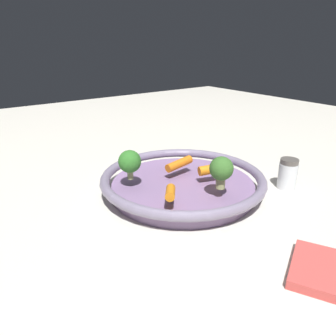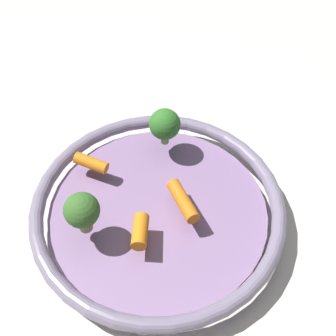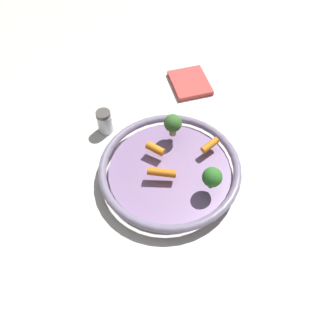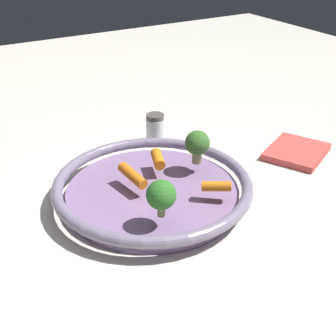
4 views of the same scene
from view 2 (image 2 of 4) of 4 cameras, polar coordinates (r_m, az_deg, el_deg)
ground_plane at (r=0.65m, az=-1.23°, el=-6.57°), size 2.42×2.42×0.00m
serving_bowl at (r=0.63m, az=-1.27°, el=-5.39°), size 0.35×0.35×0.04m
baby_carrot_right at (r=0.60m, az=1.88°, el=-4.13°), size 0.03×0.07×0.02m
baby_carrot_near_rim at (r=0.58m, az=-3.51°, el=-7.91°), size 0.04×0.05×0.02m
baby_carrot_back at (r=0.65m, az=-9.60°, el=0.64°), size 0.05×0.04×0.02m
broccoli_floret_edge at (r=0.57m, az=-10.72°, el=-5.31°), size 0.05×0.05×0.06m
broccoli_floret_large at (r=0.65m, az=-0.41°, el=5.46°), size 0.05×0.05×0.06m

